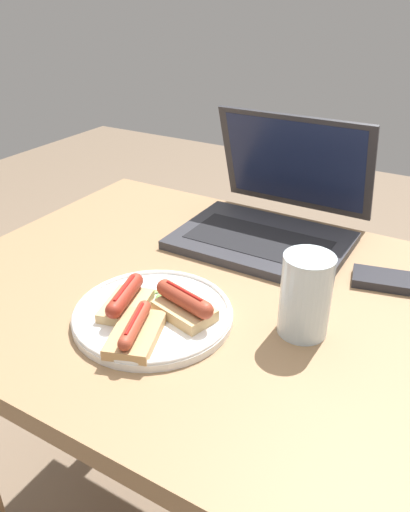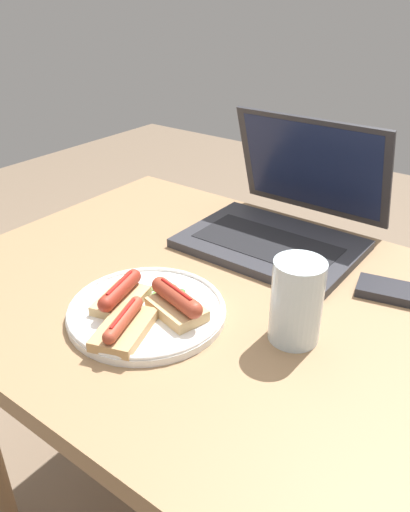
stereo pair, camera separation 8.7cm
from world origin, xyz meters
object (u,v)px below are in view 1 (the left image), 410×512
Objects in this scene: plate at (153,314)px; drinking_glass at (306,295)px; external_drive at (388,280)px; laptop at (271,217)px.

drinking_glass is (0.22, 0.09, 0.06)m from plate.
drinking_glass is at bearing -124.95° from external_drive.
drinking_glass reaches higher than plate.
external_drive is at bearing -15.58° from laptop.
laptop reaches higher than plate.
drinking_glass reaches higher than external_drive.
drinking_glass is at bearing 22.53° from plate.
external_drive is at bearing 44.64° from plate.
drinking_glass is at bearing -57.78° from laptop.
external_drive is (0.26, -0.07, -0.04)m from laptop.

